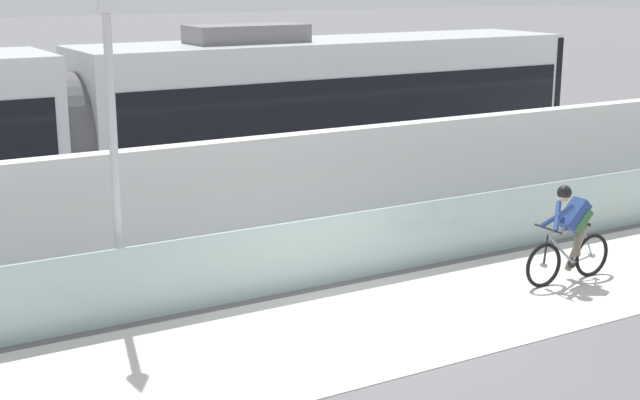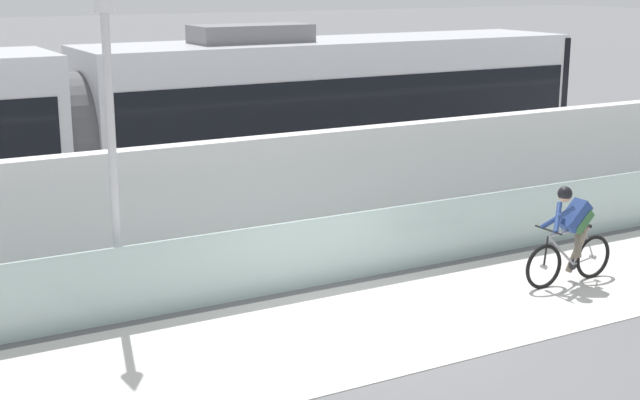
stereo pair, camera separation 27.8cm
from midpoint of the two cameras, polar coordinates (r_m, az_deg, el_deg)
ground_plane at (r=12.93m, az=3.05°, el=-7.80°), size 200.00×200.00×0.00m
bike_path_deck at (r=12.93m, az=3.05°, el=-7.77°), size 32.00×3.20×0.01m
glass_parapet at (r=14.24m, az=-1.01°, el=-3.35°), size 32.00×0.05×1.11m
concrete_barrier_wall at (r=15.64m, az=-4.24°, el=0.13°), size 32.00×0.36×2.12m
tram_rail_near at (r=18.10m, az=-7.65°, el=-1.49°), size 32.00×0.08×0.01m
tram_rail_far at (r=19.39m, az=-9.29°, el=-0.51°), size 32.00×0.08×0.01m
tram at (r=17.62m, az=-16.15°, el=3.95°), size 22.56×2.54×3.81m
cyclist_on_bike at (r=14.90m, az=14.90°, el=-2.12°), size 1.77×0.58×1.61m
lamp_post_antenna at (r=12.78m, az=-13.63°, el=6.84°), size 0.28×0.28×5.20m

